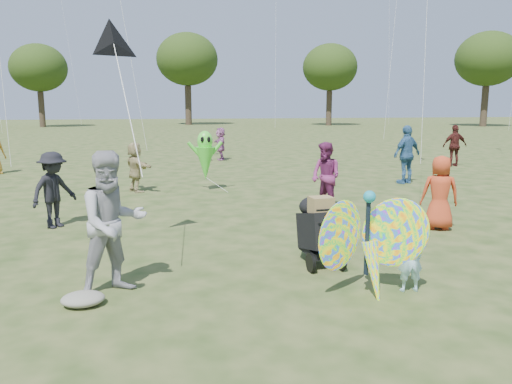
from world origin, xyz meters
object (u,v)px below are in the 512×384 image
Objects in this scene: crowd_h at (455,146)px; jogging_stroller at (319,226)px; butterfly_kite at (370,246)px; crowd_d at (135,167)px; crowd_j at (221,144)px; child_girl at (410,257)px; alien_kite at (205,158)px; crowd_b at (54,190)px; adult_man at (113,223)px; crowd_e at (326,176)px; crowd_c at (407,155)px; crowd_a at (440,193)px.

jogging_stroller is (-9.30, -10.90, -0.22)m from crowd_h.
crowd_d is at bearing 110.89° from butterfly_kite.
crowd_j reaches higher than jogging_stroller.
butterfly_kite is at bearing 9.04° from child_girl.
crowd_j is 0.84× the size of alien_kite.
butterfly_kite is at bearing -0.40° from crowd_j.
crowd_b is at bearing 133.09° from crowd_d.
adult_man is 6.35m from crowd_e.
crowd_d is (-8.34, 0.10, -0.21)m from crowd_c.
crowd_j is (3.37, 15.64, -0.22)m from adult_man.
crowd_c is at bearing 17.18° from adult_man.
crowd_e is (0.60, 5.22, 0.33)m from child_girl.
crowd_j is at bearing 83.17° from jogging_stroller.
crowd_j is 8.07m from alien_kite.
crowd_e is 1.11× the size of crowd_j.
crowd_c is at bearing -25.97° from crowd_b.
jogging_stroller is at bearing -53.55° from child_girl.
alien_kite is at bearing -32.19° from crowd_a.
crowd_j is at bearing 159.22° from crowd_e.
alien_kite is (1.94, 7.70, 0.02)m from adult_man.
crowd_h is 1.53× the size of jogging_stroller.
crowd_h is (7.87, 7.06, 0.03)m from crowd_e.
child_girl is 0.88× the size of jogging_stroller.
butterfly_kite is at bearing -39.26° from adult_man.
alien_kite is (-1.34, 8.46, 0.29)m from butterfly_kite.
crowd_e reaches higher than crowd_b.
crowd_a is 13.63m from crowd_j.
alien_kite is (-1.94, 8.42, 0.49)m from child_girl.
crowd_b is 1.09× the size of crowd_d.
crowd_a is 1.05× the size of crowd_d.
crowd_d is 0.86× the size of crowd_h.
jogging_stroller is 1.44m from butterfly_kite.
crowd_d is 1.31× the size of jogging_stroller.
jogging_stroller is at bearing -83.55° from crowd_b.
crowd_c is (9.78, 3.92, 0.14)m from crowd_b.
adult_man is 3.37m from butterfly_kite.
crowd_e is at bearing 77.13° from butterfly_kite.
crowd_h reaches higher than crowd_b.
butterfly_kite is at bearing -86.27° from jogging_stroller.
adult_man reaches higher than crowd_h.
crowd_h reaches higher than crowd_d.
crowd_d is (1.45, 4.02, -0.06)m from crowd_b.
jogging_stroller reaches higher than child_girl.
crowd_b is 12.69m from crowd_j.
crowd_h reaches higher than crowd_a.
crowd_b is at bearing -110.95° from crowd_e.
adult_man is at bearing -71.33° from crowd_e.
adult_man is 1.75× the size of jogging_stroller.
crowd_d is (-6.15, 5.65, -0.03)m from crowd_a.
child_girl is at bearing 1.69° from crowd_j.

